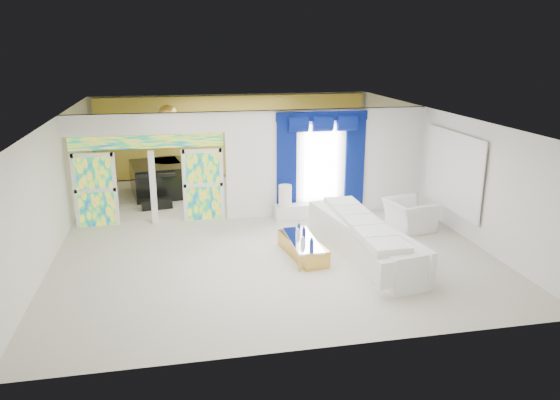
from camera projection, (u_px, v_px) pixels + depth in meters
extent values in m
plane|color=#B7AF9E|center=(260.00, 227.00, 14.25)|extent=(12.00, 12.00, 0.00)
cube|color=white|center=(328.00, 162.00, 15.17)|extent=(5.70, 0.18, 3.00)
cube|color=white|center=(146.00, 124.00, 13.89)|extent=(4.30, 0.18, 0.55)
cube|color=#994C3F|center=(95.00, 190.00, 14.11)|extent=(0.95, 0.04, 2.00)
cube|color=#994C3F|center=(203.00, 185.00, 14.64)|extent=(0.95, 0.04, 2.00)
cube|color=#994C3F|center=(147.00, 142.00, 14.02)|extent=(4.00, 0.05, 0.35)
cube|color=white|center=(321.00, 164.00, 15.04)|extent=(1.00, 0.02, 2.30)
cube|color=#04164E|center=(287.00, 168.00, 14.84)|extent=(0.55, 0.10, 2.80)
cube|color=#04164E|center=(355.00, 165.00, 15.22)|extent=(0.55, 0.10, 2.80)
cube|color=#04164E|center=(322.00, 116.00, 14.63)|extent=(2.60, 0.12, 0.25)
cube|color=white|center=(453.00, 171.00, 13.80)|extent=(0.04, 2.70, 1.90)
cube|color=gold|center=(234.00, 136.00, 19.38)|extent=(9.70, 0.12, 2.90)
cube|color=white|center=(363.00, 240.00, 12.21)|extent=(1.55, 4.26, 0.80)
cube|color=gold|center=(303.00, 248.00, 12.29)|extent=(0.86, 1.83, 0.39)
cube|color=silver|center=(295.00, 211.00, 14.96)|extent=(1.21, 0.43, 0.40)
cylinder|color=silver|center=(285.00, 195.00, 14.77)|extent=(0.36, 0.36, 0.58)
imported|color=white|center=(409.00, 215.00, 14.04)|extent=(1.22, 1.35, 0.78)
cube|color=black|center=(157.00, 179.00, 17.25)|extent=(1.84, 2.24, 1.02)
cube|color=black|center=(157.00, 204.00, 15.85)|extent=(0.94, 0.49, 0.30)
cube|color=tan|center=(99.00, 198.00, 15.57)|extent=(0.57, 0.53, 0.76)
sphere|color=gold|center=(168.00, 115.00, 16.27)|extent=(0.60, 0.60, 0.60)
cylinder|color=navy|center=(299.00, 229.00, 12.74)|extent=(0.08, 0.08, 0.16)
cylinder|color=navy|center=(304.00, 234.00, 12.24)|extent=(0.08, 0.08, 0.26)
cylinder|color=white|center=(298.00, 234.00, 12.46)|extent=(0.11, 0.11, 0.12)
cylinder|color=navy|center=(312.00, 244.00, 11.72)|extent=(0.09, 0.09, 0.19)
cylinder|color=white|center=(303.00, 242.00, 11.91)|extent=(0.10, 0.10, 0.15)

